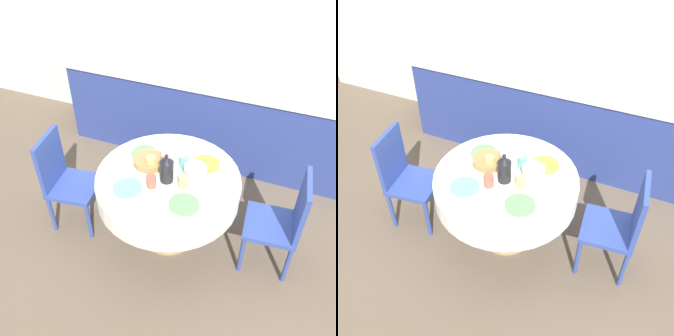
# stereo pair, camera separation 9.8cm
# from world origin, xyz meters

# --- Properties ---
(ground_plane) EXTENTS (12.00, 12.00, 0.00)m
(ground_plane) POSITION_xyz_m (0.00, 0.00, 0.00)
(ground_plane) COLOR brown
(wall_back) EXTENTS (7.00, 0.05, 2.60)m
(wall_back) POSITION_xyz_m (0.00, 1.68, 1.30)
(wall_back) COLOR beige
(wall_back) RESTS_ON ground_plane
(kitchen_counter) EXTENTS (3.24, 0.64, 0.93)m
(kitchen_counter) POSITION_xyz_m (0.00, 1.34, 0.47)
(kitchen_counter) COLOR navy
(kitchen_counter) RESTS_ON ground_plane
(dining_table) EXTENTS (1.15, 1.15, 0.72)m
(dining_table) POSITION_xyz_m (0.00, 0.00, 0.59)
(dining_table) COLOR tan
(dining_table) RESTS_ON ground_plane
(chair_left) EXTENTS (0.44, 0.44, 0.92)m
(chair_left) POSITION_xyz_m (0.91, 0.09, 0.50)
(chair_left) COLOR #2D428E
(chair_left) RESTS_ON ground_plane
(chair_right) EXTENTS (0.45, 0.45, 0.92)m
(chair_right) POSITION_xyz_m (-0.91, -0.13, 0.50)
(chair_right) COLOR #2D428E
(chair_right) RESTS_ON ground_plane
(plate_near_left) EXTENTS (0.23, 0.23, 0.01)m
(plate_near_left) POSITION_xyz_m (-0.23, -0.25, 0.73)
(plate_near_left) COLOR #60BCB7
(plate_near_left) RESTS_ON dining_table
(cup_near_left) EXTENTS (0.08, 0.08, 0.10)m
(cup_near_left) POSITION_xyz_m (-0.07, -0.16, 0.77)
(cup_near_left) COLOR #CC4C3D
(cup_near_left) RESTS_ON dining_table
(plate_near_right) EXTENTS (0.23, 0.23, 0.01)m
(plate_near_right) POSITION_xyz_m (0.23, -0.25, 0.73)
(plate_near_right) COLOR #5BA85B
(plate_near_right) RESTS_ON dining_table
(cup_near_right) EXTENTS (0.08, 0.08, 0.10)m
(cup_near_right) POSITION_xyz_m (0.16, -0.07, 0.77)
(cup_near_right) COLOR #DBB766
(cup_near_right) RESTS_ON dining_table
(plate_far_left) EXTENTS (0.23, 0.23, 0.01)m
(plate_far_left) POSITION_xyz_m (-0.28, 0.18, 0.73)
(plate_far_left) COLOR #5BA85B
(plate_far_left) RESTS_ON dining_table
(cup_far_left) EXTENTS (0.08, 0.08, 0.10)m
(cup_far_left) POSITION_xyz_m (-0.17, 0.05, 0.77)
(cup_far_left) COLOR #DBB766
(cup_far_left) RESTS_ON dining_table
(plate_far_right) EXTENTS (0.23, 0.23, 0.01)m
(plate_far_right) POSITION_xyz_m (0.24, 0.24, 0.73)
(plate_far_right) COLOR orange
(plate_far_right) RESTS_ON dining_table
(cup_far_right) EXTENTS (0.08, 0.08, 0.10)m
(cup_far_right) POSITION_xyz_m (0.08, 0.15, 0.77)
(cup_far_right) COLOR #5BA39E
(cup_far_right) RESTS_ON dining_table
(coffee_carafe) EXTENTS (0.10, 0.10, 0.25)m
(coffee_carafe) POSITION_xyz_m (0.01, -0.05, 0.83)
(coffee_carafe) COLOR black
(coffee_carafe) RESTS_ON dining_table
(teapot) EXTENTS (0.20, 0.15, 0.19)m
(teapot) POSITION_xyz_m (-0.05, 0.16, 0.81)
(teapot) COLOR silver
(teapot) RESTS_ON dining_table
(bread_basket) EXTENTS (0.26, 0.26, 0.05)m
(bread_basket) POSITION_xyz_m (-0.19, 0.08, 0.75)
(bread_basket) COLOR olive
(bread_basket) RESTS_ON dining_table
(fruit_bowl) EXTENTS (0.18, 0.18, 0.08)m
(fruit_bowl) POSITION_xyz_m (0.19, 0.09, 0.76)
(fruit_bowl) COLOR silver
(fruit_bowl) RESTS_ON dining_table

